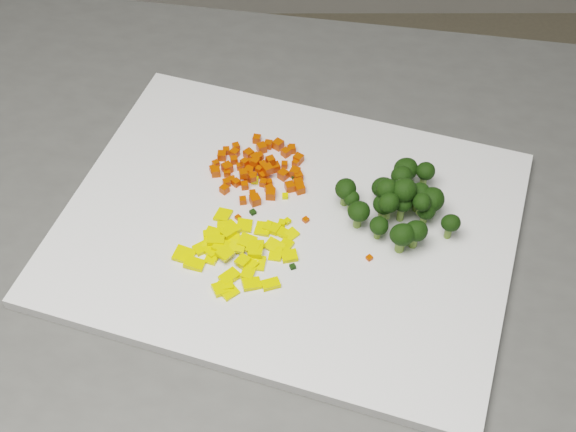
{
  "coord_description": "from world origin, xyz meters",
  "views": [
    {
      "loc": [
        -0.17,
        -0.19,
        1.54
      ],
      "look_at": [
        -0.17,
        0.34,
        0.92
      ],
      "focal_mm": 50.0,
      "sensor_mm": 36.0,
      "label": 1
    }
  ],
  "objects_px": {
    "counter_block": "(257,410)",
    "pepper_pile": "(238,246)",
    "broccoli_pile": "(400,204)",
    "cutting_board": "(288,226)",
    "carrot_pile": "(259,165)"
  },
  "relations": [
    {
      "from": "pepper_pile",
      "to": "broccoli_pile",
      "type": "xyz_separation_m",
      "value": [
        0.16,
        0.04,
        0.02
      ]
    },
    {
      "from": "carrot_pile",
      "to": "broccoli_pile",
      "type": "xyz_separation_m",
      "value": [
        0.14,
        -0.07,
        0.01
      ]
    },
    {
      "from": "pepper_pile",
      "to": "cutting_board",
      "type": "bearing_deg",
      "value": 36.75
    },
    {
      "from": "pepper_pile",
      "to": "broccoli_pile",
      "type": "height_order",
      "value": "broccoli_pile"
    },
    {
      "from": "counter_block",
      "to": "broccoli_pile",
      "type": "distance_m",
      "value": 0.52
    },
    {
      "from": "broccoli_pile",
      "to": "pepper_pile",
      "type": "bearing_deg",
      "value": -167.0
    },
    {
      "from": "counter_block",
      "to": "pepper_pile",
      "type": "distance_m",
      "value": 0.47
    },
    {
      "from": "counter_block",
      "to": "pepper_pile",
      "type": "height_order",
      "value": "pepper_pile"
    },
    {
      "from": "pepper_pile",
      "to": "broccoli_pile",
      "type": "distance_m",
      "value": 0.17
    },
    {
      "from": "carrot_pile",
      "to": "pepper_pile",
      "type": "xyz_separation_m",
      "value": [
        -0.02,
        -0.11,
        -0.01
      ]
    },
    {
      "from": "counter_block",
      "to": "cutting_board",
      "type": "relative_size",
      "value": 2.21
    },
    {
      "from": "cutting_board",
      "to": "carrot_pile",
      "type": "height_order",
      "value": "carrot_pile"
    },
    {
      "from": "pepper_pile",
      "to": "broccoli_pile",
      "type": "bearing_deg",
      "value": 13.0
    },
    {
      "from": "counter_block",
      "to": "pepper_pile",
      "type": "bearing_deg",
      "value": -92.74
    },
    {
      "from": "counter_block",
      "to": "carrot_pile",
      "type": "relative_size",
      "value": 9.93
    }
  ]
}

